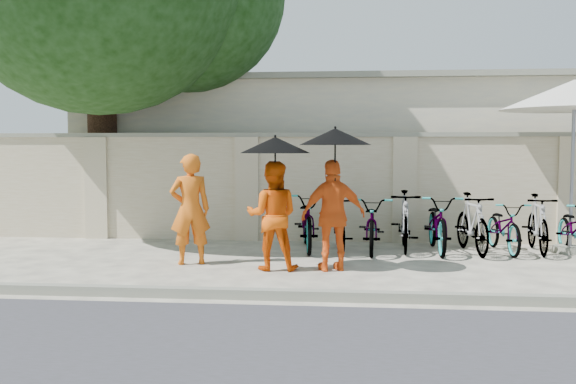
# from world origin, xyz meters

# --- Properties ---
(ground) EXTENTS (80.00, 80.00, 0.00)m
(ground) POSITION_xyz_m (0.00, 0.00, 0.00)
(ground) COLOR beige
(kerb) EXTENTS (40.00, 0.16, 0.12)m
(kerb) POSITION_xyz_m (0.00, -1.70, 0.06)
(kerb) COLOR slate
(kerb) RESTS_ON ground
(compound_wall) EXTENTS (20.00, 0.30, 2.00)m
(compound_wall) POSITION_xyz_m (1.00, 3.20, 1.00)
(compound_wall) COLOR beige
(compound_wall) RESTS_ON ground
(building_behind) EXTENTS (14.00, 6.00, 3.20)m
(building_behind) POSITION_xyz_m (2.00, 7.00, 1.60)
(building_behind) COLOR beige
(building_behind) RESTS_ON ground
(monk_left) EXTENTS (0.73, 0.60, 1.70)m
(monk_left) POSITION_xyz_m (-1.47, 0.48, 0.85)
(monk_left) COLOR #D95F12
(monk_left) RESTS_ON ground
(monk_center) EXTENTS (0.79, 0.62, 1.60)m
(monk_center) POSITION_xyz_m (-0.15, 0.15, 0.80)
(monk_center) COLOR #D94C07
(monk_center) RESTS_ON ground
(parasol_center) EXTENTS (1.02, 1.02, 1.05)m
(parasol_center) POSITION_xyz_m (-0.10, 0.07, 1.83)
(parasol_center) COLOR black
(parasol_center) RESTS_ON ground
(monk_right) EXTENTS (1.03, 0.68, 1.63)m
(monk_right) POSITION_xyz_m (0.74, 0.16, 0.81)
(monk_right) COLOR #E85716
(monk_right) RESTS_ON ground
(parasol_right) EXTENTS (1.04, 1.04, 1.15)m
(parasol_right) POSITION_xyz_m (0.76, 0.08, 1.95)
(parasol_right) COLOR black
(parasol_right) RESTS_ON ground
(patio_umbrella) EXTENTS (3.09, 3.09, 2.94)m
(patio_umbrella) POSITION_xyz_m (4.74, 2.16, 2.65)
(patio_umbrella) COLOR slate
(patio_umbrella) RESTS_ON ground
(bike_0) EXTENTS (0.89, 1.99, 1.01)m
(bike_0) POSITION_xyz_m (0.25, 2.05, 0.51)
(bike_0) COLOR gray
(bike_0) RESTS_ON ground
(bike_1) EXTENTS (0.62, 1.68, 0.98)m
(bike_1) POSITION_xyz_m (0.81, 1.94, 0.49)
(bike_1) COLOR gray
(bike_1) RESTS_ON ground
(bike_2) EXTENTS (0.70, 1.85, 0.96)m
(bike_2) POSITION_xyz_m (1.37, 1.90, 0.48)
(bike_2) COLOR gray
(bike_2) RESTS_ON ground
(bike_3) EXTENTS (0.58, 1.77, 1.05)m
(bike_3) POSITION_xyz_m (1.93, 2.09, 0.52)
(bike_3) COLOR gray
(bike_3) RESTS_ON ground
(bike_4) EXTENTS (0.66, 1.89, 0.99)m
(bike_4) POSITION_xyz_m (2.49, 2.00, 0.50)
(bike_4) COLOR gray
(bike_4) RESTS_ON ground
(bike_5) EXTENTS (0.69, 1.75, 1.03)m
(bike_5) POSITION_xyz_m (3.05, 1.94, 0.51)
(bike_5) COLOR gray
(bike_5) RESTS_ON ground
(bike_6) EXTENTS (0.73, 1.71, 0.88)m
(bike_6) POSITION_xyz_m (3.61, 2.07, 0.44)
(bike_6) COLOR gray
(bike_6) RESTS_ON ground
(bike_7) EXTENTS (0.61, 1.70, 1.00)m
(bike_7) POSITION_xyz_m (4.17, 2.08, 0.50)
(bike_7) COLOR gray
(bike_7) RESTS_ON ground
(bike_8) EXTENTS (0.61, 1.70, 0.89)m
(bike_8) POSITION_xyz_m (4.73, 1.89, 0.44)
(bike_8) COLOR gray
(bike_8) RESTS_ON ground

